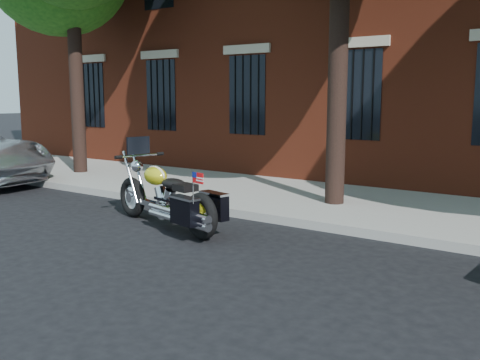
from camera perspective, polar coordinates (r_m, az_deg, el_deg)
The scene contains 4 objects.
ground at distance 8.26m, azimuth -1.85°, elevation -6.32°, with size 120.00×120.00×0.00m, color black.
curb at distance 9.35m, azimuth 3.24°, elevation -4.05°, with size 40.00×0.16×0.15m, color gray.
sidewalk at distance 10.96m, azimuth 8.43°, elevation -2.20°, with size 40.00×3.60×0.15m, color gray.
motorcycle at distance 8.83m, azimuth -7.66°, elevation -2.08°, with size 2.78×1.28×1.47m.
Camera 1 is at (4.79, -6.37, 2.17)m, focal length 40.00 mm.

